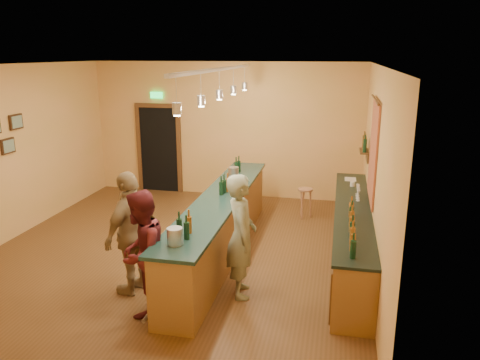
% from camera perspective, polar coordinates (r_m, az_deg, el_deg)
% --- Properties ---
extents(floor, '(7.00, 7.00, 0.00)m').
position_cam_1_polar(floor, '(8.47, -7.44, -8.46)').
color(floor, brown).
rests_on(floor, ground).
extents(ceiling, '(6.50, 7.00, 0.02)m').
position_cam_1_polar(ceiling, '(7.77, -8.26, 13.70)').
color(ceiling, silver).
rests_on(ceiling, wall_back).
extents(wall_back, '(6.50, 0.02, 3.20)m').
position_cam_1_polar(wall_back, '(11.26, -1.78, 6.10)').
color(wall_back, gold).
rests_on(wall_back, floor).
extents(wall_front, '(6.50, 0.02, 3.20)m').
position_cam_1_polar(wall_front, '(4.98, -21.66, -6.98)').
color(wall_front, gold).
rests_on(wall_front, floor).
extents(wall_left, '(0.02, 7.00, 3.20)m').
position_cam_1_polar(wall_left, '(9.57, -26.49, 2.86)').
color(wall_left, gold).
rests_on(wall_left, floor).
extents(wall_right, '(0.02, 7.00, 3.20)m').
position_cam_1_polar(wall_right, '(7.53, 16.14, 0.88)').
color(wall_right, gold).
rests_on(wall_right, floor).
extents(doorway, '(1.15, 0.09, 2.48)m').
position_cam_1_polar(doorway, '(11.84, -9.82, 4.01)').
color(doorway, black).
rests_on(doorway, wall_back).
extents(tapestry, '(0.03, 1.40, 1.60)m').
position_cam_1_polar(tapestry, '(7.86, 15.95, 3.36)').
color(tapestry, '#A6212E').
rests_on(tapestry, wall_right).
extents(bottle_shelf, '(0.17, 0.55, 0.54)m').
position_cam_1_polar(bottle_shelf, '(9.36, 14.99, 4.12)').
color(bottle_shelf, '#462E15').
rests_on(bottle_shelf, wall_right).
extents(back_counter, '(0.60, 4.55, 1.27)m').
position_cam_1_polar(back_counter, '(8.02, 13.47, -6.42)').
color(back_counter, brown).
rests_on(back_counter, floor).
extents(tasting_bar, '(0.73, 5.10, 1.38)m').
position_cam_1_polar(tasting_bar, '(8.03, -2.37, -5.04)').
color(tasting_bar, brown).
rests_on(tasting_bar, floor).
extents(pendant_track, '(0.11, 4.60, 0.50)m').
position_cam_1_polar(pendant_track, '(7.55, -2.56, 12.14)').
color(pendant_track, silver).
rests_on(pendant_track, ceiling).
extents(bartender, '(0.59, 0.75, 1.80)m').
position_cam_1_polar(bartender, '(6.63, 0.14, -6.82)').
color(bartender, gray).
rests_on(bartender, floor).
extents(customer_a, '(0.65, 0.83, 1.70)m').
position_cam_1_polar(customer_a, '(6.34, -11.93, -8.73)').
color(customer_a, '#59191E').
rests_on(customer_a, floor).
extents(customer_b, '(0.70, 1.14, 1.81)m').
position_cam_1_polar(customer_b, '(6.90, -13.03, -6.27)').
color(customer_b, '#997A51').
rests_on(customer_b, floor).
extents(bar_stool, '(0.31, 0.31, 0.63)m').
position_cam_1_polar(bar_stool, '(9.94, 7.96, -1.87)').
color(bar_stool, '#915F41').
rests_on(bar_stool, floor).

